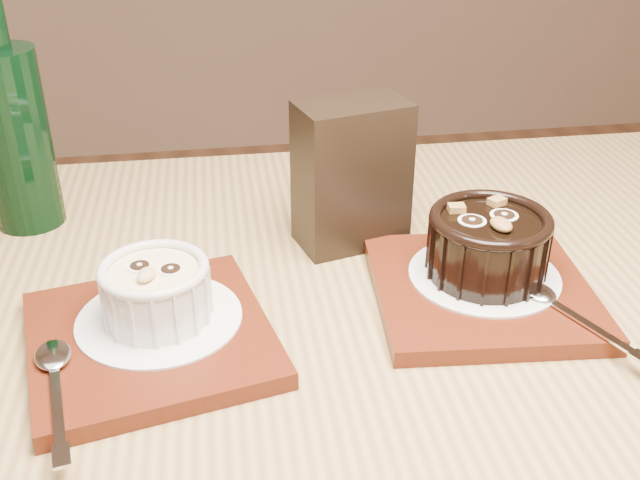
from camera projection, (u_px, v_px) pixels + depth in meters
The scene contains 11 objects.
table at pixel (355, 432), 0.63m from camera, with size 1.21×0.82×0.75m.
tray_left at pixel (151, 338), 0.58m from camera, with size 0.18×0.18×0.01m, color #561E0E.
doily_left at pixel (159, 318), 0.59m from camera, with size 0.13×0.13×0.00m, color white.
ramekin_white at pixel (156, 289), 0.58m from camera, with size 0.08×0.08×0.05m.
spoon_left at pixel (55, 384), 0.52m from camera, with size 0.03×0.13×0.01m, color silver, non-canonical shape.
tray_right at pixel (481, 290), 0.64m from camera, with size 0.18×0.18×0.01m, color #561E0E.
doily_right at pixel (484, 275), 0.65m from camera, with size 0.13×0.13×0.00m, color white.
ramekin_dark at pixel (488, 242), 0.63m from camera, with size 0.10×0.10×0.06m.
spoon_right at pixel (569, 311), 0.59m from camera, with size 0.03×0.13×0.01m, color silver, non-canonical shape.
condiment_stand at pixel (351, 175), 0.70m from camera, with size 0.10×0.06×0.14m, color black.
green_bottle at pixel (14, 132), 0.72m from camera, with size 0.07×0.07×0.25m.
Camera 1 is at (0.10, -0.25, 1.11)m, focal length 42.00 mm.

